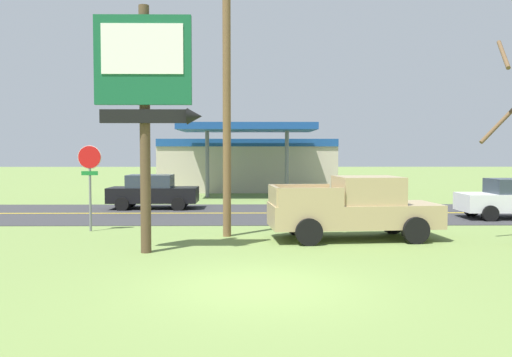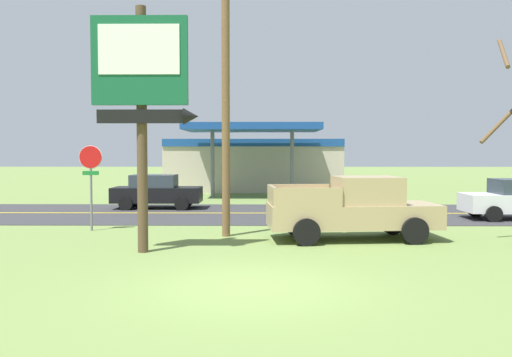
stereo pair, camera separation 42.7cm
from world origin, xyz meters
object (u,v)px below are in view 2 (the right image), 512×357
pickup_tan_parked_on_lawn (354,209)px  car_black_near_lane (156,191)px  gas_station (254,163)px  motel_sign (143,87)px  stop_sign (91,172)px  utility_pole (226,78)px

pickup_tan_parked_on_lawn → car_black_near_lane: bearing=131.3°
gas_station → pickup_tan_parked_on_lawn: size_ratio=2.24×
motel_sign → car_black_near_lane: bearing=99.5°
stop_sign → pickup_tan_parked_on_lawn: bearing=-11.4°
motel_sign → gas_station: bearing=83.8°
utility_pole → gas_station: size_ratio=0.80×
gas_station → pickup_tan_parked_on_lawn: bearing=-80.8°
stop_sign → gas_station: 20.31m
motel_sign → utility_pole: bearing=55.7°
gas_station → utility_pole: bearing=-91.6°
gas_station → motel_sign: bearing=-96.2°
motel_sign → car_black_near_lane: size_ratio=1.57×
pickup_tan_parked_on_lawn → car_black_near_lane: 12.05m
utility_pole → car_black_near_lane: bearing=114.9°
motel_sign → gas_station: (2.58, 23.69, -2.51)m
stop_sign → utility_pole: (4.74, -1.15, 3.05)m
stop_sign → pickup_tan_parked_on_lawn: size_ratio=0.55×
pickup_tan_parked_on_lawn → gas_station: bearing=99.2°
stop_sign → car_black_near_lane: (0.82, 7.28, -1.20)m
utility_pole → car_black_near_lane: size_ratio=2.28×
utility_pole → car_black_near_lane: 10.21m
gas_station → car_black_near_lane: (-4.48, -12.33, -1.11)m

